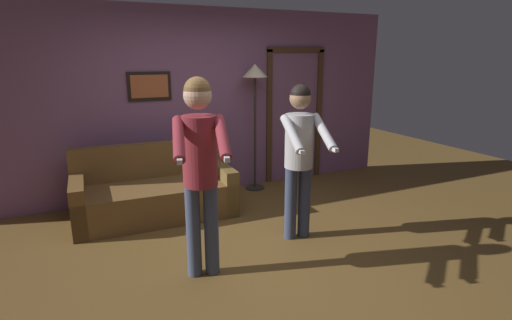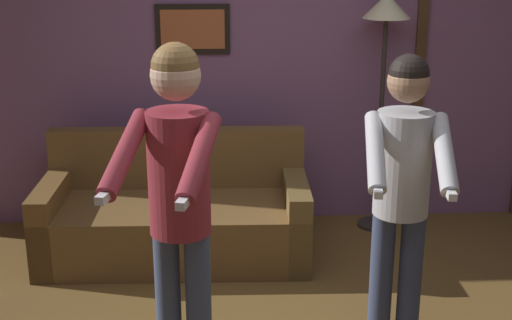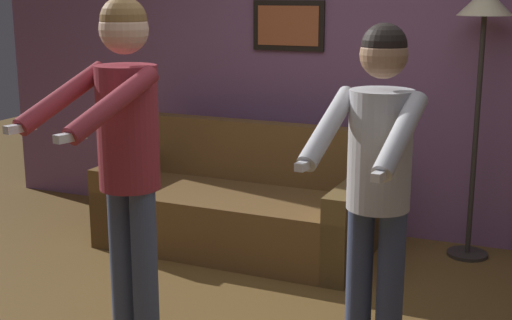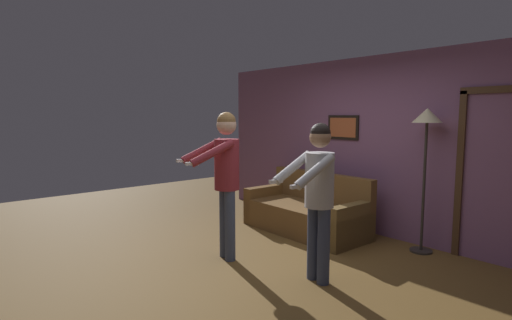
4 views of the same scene
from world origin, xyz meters
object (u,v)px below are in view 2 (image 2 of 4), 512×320
Objects in this scene: couch at (176,219)px; person_standing_right at (403,179)px; torchiere_lamp at (385,32)px; person_standing_left at (178,187)px.

person_standing_right is at bearing -44.67° from couch.
torchiere_lamp is 1.10× the size of person_standing_right.
person_standing_right reaches higher than couch.
torchiere_lamp is (1.57, 0.44, 1.28)m from couch.
person_standing_right is (1.30, -1.28, 0.73)m from couch.
person_standing_left is 1.07× the size of person_standing_right.
couch is 2.07m from torchiere_lamp.
couch is 1.05× the size of torchiere_lamp.
person_standing_right is (1.17, 0.32, -0.09)m from person_standing_left.
person_standing_left is (-1.45, -2.04, -0.46)m from torchiere_lamp.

